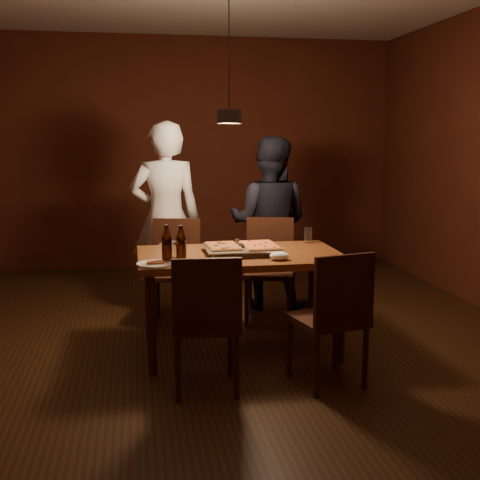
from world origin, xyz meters
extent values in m
plane|color=#371C0F|center=(0.00, 0.00, 0.00)|extent=(6.00, 6.00, 0.00)
plane|color=#501F12|center=(0.00, 3.00, 1.40)|extent=(5.00, 0.00, 5.00)
plane|color=#501F12|center=(0.00, -3.00, 1.40)|extent=(5.00, 0.00, 5.00)
cube|color=brown|center=(0.06, -0.14, 0.72)|extent=(1.50, 0.90, 0.05)
cylinder|color=#38190F|center=(-0.61, -0.51, 0.35)|extent=(0.06, 0.06, 0.70)
cylinder|color=#38190F|center=(0.73, -0.51, 0.35)|extent=(0.06, 0.06, 0.70)
cylinder|color=#38190F|center=(-0.61, 0.23, 0.35)|extent=(0.06, 0.06, 0.70)
cylinder|color=#38190F|center=(0.73, 0.23, 0.35)|extent=(0.06, 0.06, 0.70)
cube|color=#38190F|center=(-0.39, 0.62, 0.43)|extent=(0.51, 0.51, 0.04)
cube|color=#38190F|center=(-0.35, 0.80, 0.67)|extent=(0.41, 0.13, 0.45)
cube|color=#38190F|center=(0.43, 0.54, 0.43)|extent=(0.51, 0.51, 0.04)
cube|color=#38190F|center=(0.48, 0.73, 0.67)|extent=(0.41, 0.14, 0.45)
cube|color=#38190F|center=(-0.28, -0.81, 0.43)|extent=(0.44, 0.44, 0.04)
cube|color=#38190F|center=(-0.29, -1.00, 0.67)|extent=(0.42, 0.05, 0.45)
cube|color=#38190F|center=(0.51, -0.85, 0.43)|extent=(0.51, 0.51, 0.04)
cube|color=#38190F|center=(0.55, -1.03, 0.67)|extent=(0.42, 0.13, 0.45)
cube|color=silver|center=(0.07, -0.14, 0.77)|extent=(0.57, 0.47, 0.05)
cube|color=maroon|center=(-0.07, -0.13, 0.81)|extent=(0.24, 0.37, 0.02)
cube|color=gold|center=(0.20, -0.14, 0.81)|extent=(0.26, 0.41, 0.02)
cylinder|color=black|center=(-0.50, -0.42, 0.84)|extent=(0.07, 0.07, 0.17)
cone|color=black|center=(-0.50, -0.42, 0.97)|extent=(0.07, 0.07, 0.10)
cylinder|color=black|center=(-0.40, -0.42, 0.83)|extent=(0.07, 0.07, 0.17)
cone|color=black|center=(-0.40, -0.42, 0.96)|extent=(0.07, 0.07, 0.09)
cylinder|color=silver|center=(-0.45, -0.23, 0.81)|extent=(0.08, 0.08, 0.12)
cylinder|color=silver|center=(0.68, 0.21, 0.81)|extent=(0.06, 0.06, 0.13)
cylinder|color=white|center=(-0.58, -0.46, 0.76)|extent=(0.26, 0.26, 0.02)
cube|color=gold|center=(-0.58, -0.46, 0.77)|extent=(0.11, 0.09, 0.01)
ellipsoid|color=white|center=(0.29, -0.43, 0.78)|extent=(0.14, 0.11, 0.06)
imported|color=silver|center=(-0.43, 0.99, 0.87)|extent=(0.64, 0.42, 1.74)
imported|color=black|center=(0.54, 1.01, 0.80)|extent=(0.96, 0.88, 1.61)
cylinder|color=black|center=(0.00, 0.00, 1.75)|extent=(0.18, 0.18, 0.10)
cylinder|color=black|center=(0.00, 0.00, 2.30)|extent=(0.01, 0.01, 1.00)
camera|label=1|loc=(-0.69, -4.45, 1.60)|focal=45.00mm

